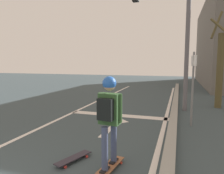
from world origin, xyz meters
name	(u,v)px	position (x,y,z in m)	size (l,w,h in m)	color
lane_line_center	(63,117)	(-0.57, 6.00, 0.00)	(0.12, 20.00, 0.01)	silver
lane_line_curbside	(164,126)	(2.82, 6.00, 0.00)	(0.12, 20.00, 0.01)	silver
stop_bar	(119,115)	(1.20, 6.85, 0.00)	(3.55, 0.40, 0.01)	silver
lane_arrow_stem	(109,129)	(1.38, 5.23, 0.00)	(0.16, 1.40, 0.01)	silver
lane_arrow_head	(118,121)	(1.38, 6.08, 0.00)	(0.56, 0.44, 0.01)	silver
curb_strip	(173,125)	(3.07, 6.00, 0.07)	(0.24, 24.00, 0.14)	gray
skateboard	(109,167)	(2.09, 3.07, 0.06)	(0.32, 0.88, 0.07)	#965B39
skater	(109,111)	(2.09, 3.06, 1.06)	(0.44, 0.60, 1.57)	#3B4666
spare_skateboard	(73,158)	(1.34, 3.17, 0.07)	(0.45, 0.81, 0.08)	#2B252F
traffic_signal_mast	(165,18)	(2.60, 8.35, 3.59)	(4.08, 0.34, 5.39)	#5F5C63
street_sign_post	(193,78)	(3.59, 6.30, 1.43)	(0.13, 0.44, 2.18)	slate
roadside_tree	(220,66)	(4.77, 9.38, 1.72)	(0.89, 0.93, 3.99)	brown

